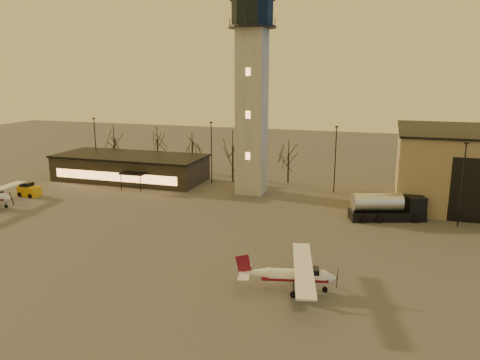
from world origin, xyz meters
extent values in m
plane|color=#464440|center=(0.00, 0.00, 0.00)|extent=(220.00, 220.00, 0.00)
cube|color=gray|center=(0.00, 30.00, 12.00)|extent=(4.00, 4.00, 24.00)
cylinder|color=black|center=(0.00, 30.00, 24.15)|extent=(6.80, 6.80, 0.30)
cylinder|color=black|center=(0.00, 30.00, 26.00)|extent=(6.00, 6.00, 3.40)
cube|color=black|center=(-22.00, 32.00, 2.00)|extent=(25.00, 10.00, 4.00)
cube|color=black|center=(-22.00, 32.00, 4.15)|extent=(25.40, 10.40, 0.30)
cube|color=#EB9D52|center=(-22.00, 26.98, 1.60)|extent=(22.00, 0.08, 1.40)
cube|color=black|center=(-18.00, 26.00, 2.60)|extent=(4.00, 2.00, 0.20)
cylinder|color=black|center=(-30.00, 34.00, 5.00)|extent=(0.16, 0.16, 10.00)
cube|color=black|center=(-30.00, 34.00, 10.05)|extent=(0.50, 0.25, 0.18)
cylinder|color=black|center=(-8.00, 34.00, 5.00)|extent=(0.16, 0.16, 10.00)
cube|color=black|center=(-8.00, 34.00, 10.05)|extent=(0.50, 0.25, 0.18)
cylinder|color=black|center=(12.00, 34.00, 5.00)|extent=(0.16, 0.16, 10.00)
cube|color=black|center=(12.00, 34.00, 10.05)|extent=(0.50, 0.25, 0.18)
cylinder|color=black|center=(28.00, 22.00, 5.00)|extent=(0.16, 0.16, 10.00)
cube|color=black|center=(28.00, 22.00, 10.05)|extent=(0.50, 0.25, 0.18)
cylinder|color=black|center=(-30.00, 40.00, 2.87)|extent=(0.28, 0.28, 5.74)
cylinder|color=black|center=(-14.00, 40.00, 2.62)|extent=(0.28, 0.28, 5.25)
cylinder|color=black|center=(-5.00, 36.00, 3.08)|extent=(0.28, 0.28, 6.16)
cylinder|color=black|center=(4.00, 38.00, 2.48)|extent=(0.28, 0.28, 4.97)
cylinder|color=black|center=(-22.00, 42.00, 2.80)|extent=(0.28, 0.28, 5.60)
cylinder|color=silver|center=(12.87, -0.50, 1.28)|extent=(4.88, 2.30, 1.33)
cone|color=silver|center=(15.57, 0.09, 1.28)|extent=(1.17, 1.43, 1.27)
cone|color=silver|center=(9.47, -1.24, 1.43)|extent=(2.64, 1.62, 1.12)
cube|color=black|center=(13.87, -0.28, 1.74)|extent=(1.73, 1.38, 0.72)
cube|color=maroon|center=(12.67, -0.54, 1.23)|extent=(5.69, 2.52, 0.22)
cube|color=silver|center=(13.37, -0.39, 2.08)|extent=(3.90, 11.31, 0.14)
cube|color=silver|center=(8.58, -1.44, 1.53)|extent=(1.62, 3.49, 0.08)
cube|color=maroon|center=(8.48, -1.46, 2.25)|extent=(1.40, 0.38, 1.73)
cone|color=silver|center=(-28.93, 11.93, 1.35)|extent=(1.08, 1.42, 1.34)
cube|color=black|center=(19.85, 22.15, 0.59)|extent=(9.47, 5.36, 1.18)
cube|color=black|center=(23.11, 23.25, 2.04)|extent=(2.82, 3.03, 1.93)
cube|color=black|center=(23.82, 23.49, 2.36)|extent=(0.75, 1.97, 1.07)
cylinder|color=silver|center=(18.63, 21.73, 2.26)|extent=(6.42, 4.06, 2.26)
cube|color=orange|center=(-30.82, 18.00, 0.75)|extent=(3.37, 2.07, 1.49)
cube|color=black|center=(-31.24, 18.05, 1.60)|extent=(1.66, 1.66, 0.85)
camera|label=1|loc=(19.29, -36.50, 18.02)|focal=35.00mm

